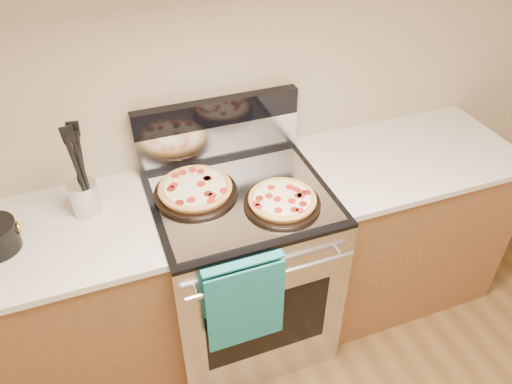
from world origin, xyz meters
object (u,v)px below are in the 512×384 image
object	(u,v)px
pepperoni_pizza_front	(282,201)
utensil_crock	(85,198)
pepperoni_pizza_back	(195,189)
range_body	(243,270)

from	to	relation	value
pepperoni_pizza_front	utensil_crock	xyz separation A→B (m)	(-0.76, 0.26, 0.03)
pepperoni_pizza_front	utensil_crock	distance (m)	0.80
pepperoni_pizza_front	utensil_crock	world-z (taller)	utensil_crock
pepperoni_pizza_back	utensil_crock	xyz separation A→B (m)	(-0.44, 0.06, 0.03)
range_body	pepperoni_pizza_back	size ratio (longest dim) A/B	2.57
pepperoni_pizza_back	pepperoni_pizza_front	world-z (taller)	pepperoni_pizza_back
range_body	pepperoni_pizza_back	xyz separation A→B (m)	(-0.18, 0.07, 0.50)
utensil_crock	pepperoni_pizza_back	bearing A→B (deg)	-8.09
pepperoni_pizza_back	range_body	bearing A→B (deg)	-20.45
range_body	utensil_crock	xyz separation A→B (m)	(-0.62, 0.13, 0.53)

